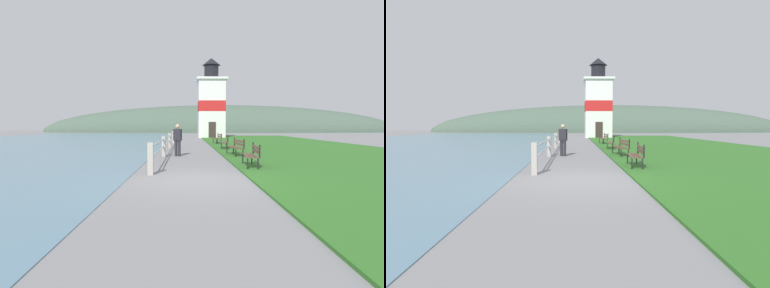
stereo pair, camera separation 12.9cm
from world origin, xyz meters
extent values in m
plane|color=slate|center=(0.00, 0.00, 0.00)|extent=(160.00, 160.00, 0.00)
cube|color=#2D6623|center=(7.59, 14.07, 0.03)|extent=(12.00, 42.21, 0.06)
cube|color=slate|center=(-14.09, 14.07, 0.01)|extent=(24.00, 67.54, 0.01)
cube|color=#A8A399|center=(-1.49, 1.00, 0.53)|extent=(0.18, 0.18, 1.06)
cube|color=#A8A399|center=(-1.49, 6.73, 0.53)|extent=(0.18, 0.18, 1.06)
cube|color=#A8A399|center=(-1.49, 12.46, 0.53)|extent=(0.18, 0.18, 1.06)
cube|color=#A8A399|center=(-1.49, 18.19, 0.53)|extent=(0.18, 0.18, 1.06)
cube|color=#A8A399|center=(-1.49, 23.92, 0.53)|extent=(0.18, 0.18, 1.06)
cylinder|color=#B2B2B7|center=(-1.49, 12.46, 0.90)|extent=(0.06, 22.92, 0.06)
cylinder|color=#B2B2B7|center=(-1.49, 12.46, 0.53)|extent=(0.06, 22.92, 0.06)
cube|color=brown|center=(1.98, 2.60, 0.47)|extent=(0.24, 1.64, 0.04)
cube|color=brown|center=(2.13, 2.59, 0.47)|extent=(0.24, 1.64, 0.04)
cube|color=brown|center=(2.28, 2.58, 0.47)|extent=(0.24, 1.64, 0.04)
cube|color=brown|center=(2.36, 2.57, 0.79)|extent=(0.18, 1.64, 0.11)
cube|color=brown|center=(2.36, 2.57, 0.63)|extent=(0.18, 1.64, 0.11)
cube|color=black|center=(1.88, 1.82, 0.23)|extent=(0.05, 0.05, 0.45)
cube|color=black|center=(2.01, 3.40, 0.23)|extent=(0.05, 0.05, 0.45)
cube|color=black|center=(2.25, 1.79, 0.23)|extent=(0.05, 0.05, 0.45)
cube|color=black|center=(2.38, 3.37, 0.23)|extent=(0.05, 0.05, 0.45)
cube|color=black|center=(2.30, 1.78, 0.70)|extent=(0.05, 0.05, 0.49)
cube|color=black|center=(2.42, 3.37, 0.70)|extent=(0.05, 0.05, 0.49)
cube|color=brown|center=(2.09, 6.87, 0.47)|extent=(0.30, 1.95, 0.04)
cube|color=brown|center=(2.24, 6.88, 0.47)|extent=(0.30, 1.95, 0.04)
cube|color=brown|center=(2.38, 6.90, 0.47)|extent=(0.30, 1.95, 0.04)
cube|color=brown|center=(2.47, 6.91, 0.79)|extent=(0.24, 1.94, 0.11)
cube|color=brown|center=(2.47, 6.91, 0.63)|extent=(0.24, 1.94, 0.11)
cube|color=black|center=(2.14, 5.92, 0.23)|extent=(0.05, 0.05, 0.45)
cube|color=black|center=(1.96, 7.81, 0.23)|extent=(0.05, 0.05, 0.45)
cube|color=black|center=(2.51, 5.96, 0.23)|extent=(0.05, 0.05, 0.45)
cube|color=black|center=(2.33, 7.85, 0.23)|extent=(0.05, 0.05, 0.45)
cube|color=black|center=(2.56, 5.96, 0.70)|extent=(0.05, 0.05, 0.49)
cube|color=black|center=(2.38, 7.85, 0.70)|extent=(0.05, 0.05, 0.49)
cube|color=brown|center=(2.11, 11.38, 0.47)|extent=(0.30, 1.79, 0.04)
cube|color=brown|center=(2.25, 11.36, 0.47)|extent=(0.30, 1.79, 0.04)
cube|color=brown|center=(2.40, 11.35, 0.47)|extent=(0.30, 1.79, 0.04)
cube|color=brown|center=(2.49, 11.34, 0.79)|extent=(0.24, 1.78, 0.11)
cube|color=brown|center=(2.49, 11.34, 0.63)|extent=(0.24, 1.78, 0.11)
cube|color=black|center=(1.98, 10.52, 0.23)|extent=(0.06, 0.06, 0.45)
cube|color=black|center=(2.16, 12.25, 0.23)|extent=(0.06, 0.06, 0.45)
cube|color=black|center=(2.34, 10.48, 0.23)|extent=(0.06, 0.06, 0.45)
cube|color=black|center=(2.53, 12.21, 0.23)|extent=(0.06, 0.06, 0.45)
cube|color=black|center=(2.39, 10.47, 0.70)|extent=(0.06, 0.06, 0.49)
cube|color=black|center=(2.58, 12.20, 0.70)|extent=(0.06, 0.06, 0.49)
cube|color=brown|center=(2.17, 16.64, 0.47)|extent=(0.25, 1.79, 0.04)
cube|color=brown|center=(2.32, 16.65, 0.47)|extent=(0.25, 1.79, 0.04)
cube|color=brown|center=(2.46, 16.66, 0.47)|extent=(0.25, 1.79, 0.04)
cube|color=brown|center=(2.55, 16.67, 0.79)|extent=(0.19, 1.78, 0.11)
cube|color=brown|center=(2.55, 16.67, 0.63)|extent=(0.19, 1.78, 0.11)
cube|color=black|center=(2.20, 15.77, 0.23)|extent=(0.05, 0.05, 0.45)
cube|color=black|center=(2.07, 17.50, 0.23)|extent=(0.05, 0.05, 0.45)
cube|color=black|center=(2.57, 15.80, 0.23)|extent=(0.05, 0.05, 0.45)
cube|color=black|center=(2.44, 17.53, 0.23)|extent=(0.05, 0.05, 0.45)
cube|color=black|center=(2.62, 15.80, 0.70)|extent=(0.05, 0.05, 0.49)
cube|color=black|center=(2.49, 17.53, 0.70)|extent=(0.05, 0.05, 0.49)
cube|color=white|center=(2.92, 29.76, 3.62)|extent=(3.31, 3.31, 7.25)
cube|color=red|center=(2.92, 29.76, 3.99)|extent=(3.35, 3.35, 1.30)
cube|color=white|center=(2.92, 29.76, 7.37)|extent=(3.81, 3.81, 0.25)
cylinder|color=black|center=(2.92, 29.76, 8.34)|extent=(1.82, 1.82, 1.68)
cone|color=black|center=(2.92, 29.76, 9.65)|extent=(2.28, 2.28, 0.93)
cube|color=#332823|center=(2.92, 28.08, 1.00)|extent=(0.90, 0.06, 2.00)
cylinder|color=#28282D|center=(-0.85, 6.91, 0.41)|extent=(0.15, 0.15, 0.82)
cylinder|color=#28282D|center=(-0.68, 6.85, 0.41)|extent=(0.15, 0.15, 0.82)
cube|color=#232328|center=(-0.76, 6.88, 1.12)|extent=(0.46, 0.34, 0.61)
sphere|color=tan|center=(-0.76, 6.88, 1.56)|extent=(0.22, 0.22, 0.22)
ellipsoid|color=#475B4C|center=(8.00, 58.14, 0.00)|extent=(80.00, 16.00, 12.00)
camera|label=1|loc=(-0.32, -8.77, 1.64)|focal=28.00mm
camera|label=2|loc=(-0.19, -8.77, 1.64)|focal=28.00mm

